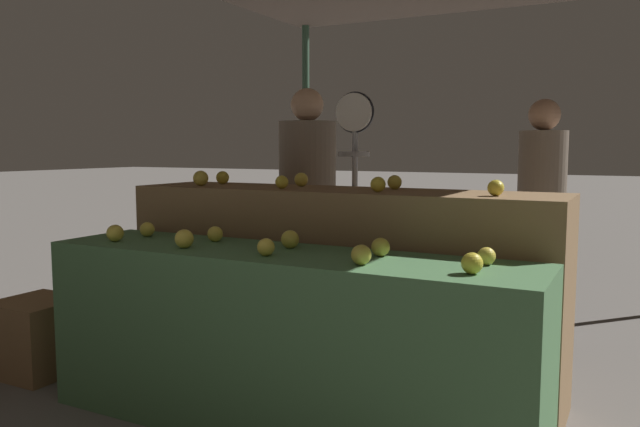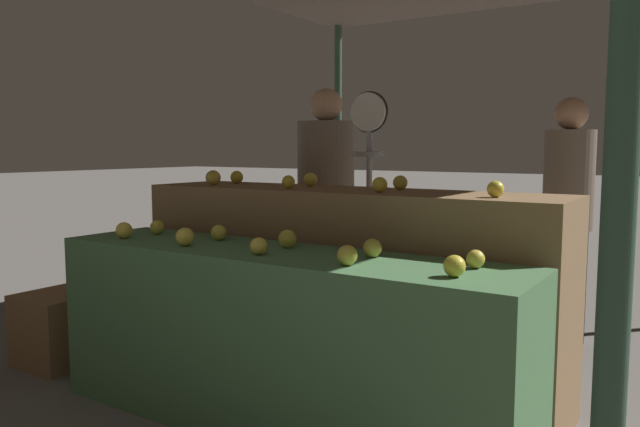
{
  "view_description": "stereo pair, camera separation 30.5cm",
  "coord_description": "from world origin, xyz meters",
  "px_view_note": "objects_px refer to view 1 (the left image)",
  "views": [
    {
      "loc": [
        1.45,
        -2.4,
        1.31
      ],
      "look_at": [
        0.05,
        0.3,
        0.99
      ],
      "focal_mm": 35.0,
      "sensor_mm": 36.0,
      "label": 1
    },
    {
      "loc": [
        1.72,
        -2.24,
        1.31
      ],
      "look_at": [
        0.05,
        0.3,
        0.99
      ],
      "focal_mm": 35.0,
      "sensor_mm": 36.0,
      "label": 2
    }
  ],
  "objects_px": {
    "produce_scale": "(354,167)",
    "person_vendor_at_scale": "(307,195)",
    "person_customer_left": "(541,199)",
    "wooden_crate_side": "(39,336)"
  },
  "relations": [
    {
      "from": "person_customer_left",
      "to": "wooden_crate_side",
      "type": "distance_m",
      "value": 3.36
    },
    {
      "from": "person_customer_left",
      "to": "produce_scale",
      "type": "bearing_deg",
      "value": 19.96
    },
    {
      "from": "person_vendor_at_scale",
      "to": "wooden_crate_side",
      "type": "bearing_deg",
      "value": 41.67
    },
    {
      "from": "person_vendor_at_scale",
      "to": "person_customer_left",
      "type": "xyz_separation_m",
      "value": [
        1.44,
        0.76,
        -0.03
      ]
    },
    {
      "from": "produce_scale",
      "to": "person_vendor_at_scale",
      "type": "relative_size",
      "value": 0.97
    },
    {
      "from": "person_vendor_at_scale",
      "to": "wooden_crate_side",
      "type": "relative_size",
      "value": 3.97
    },
    {
      "from": "produce_scale",
      "to": "wooden_crate_side",
      "type": "relative_size",
      "value": 3.84
    },
    {
      "from": "produce_scale",
      "to": "person_customer_left",
      "type": "bearing_deg",
      "value": 44.3
    },
    {
      "from": "wooden_crate_side",
      "to": "produce_scale",
      "type": "bearing_deg",
      "value": 39.16
    },
    {
      "from": "produce_scale",
      "to": "wooden_crate_side",
      "type": "xyz_separation_m",
      "value": [
        -1.47,
        -1.2,
        -0.98
      ]
    }
  ]
}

